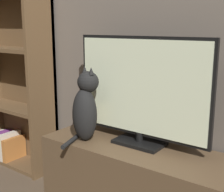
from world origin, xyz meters
TOP-DOWN VIEW (x-y plane):
  - wall_back at (0.00, 1.22)m, footprint 4.80×0.05m
  - tv_stand at (0.00, 0.96)m, footprint 1.18×0.44m
  - tv at (0.00, 1.01)m, footprint 0.88×0.18m
  - cat at (-0.31, 0.87)m, footprint 0.20×0.31m
  - bookshelf at (-1.30, 1.09)m, footprint 0.76×0.28m

SIDE VIEW (x-z plane):
  - tv_stand at x=0.00m, z-range 0.00..0.49m
  - bookshelf at x=-1.30m, z-range -0.08..1.44m
  - cat at x=-0.31m, z-range 0.47..0.93m
  - tv at x=0.00m, z-range 0.50..1.15m
  - wall_back at x=0.00m, z-range 0.00..2.60m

